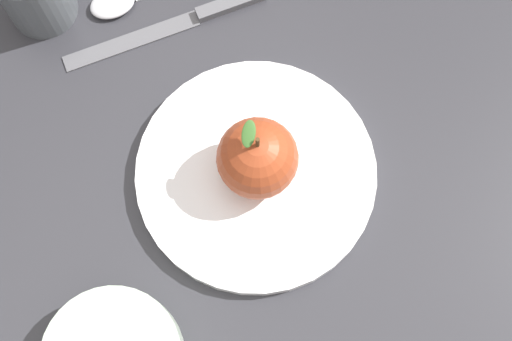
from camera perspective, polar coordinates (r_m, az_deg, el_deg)
The scene contains 4 objects.
ground_plane at distance 0.72m, azimuth -1.78°, elevation 2.87°, with size 2.40×2.40×0.00m, color #2D2D33.
dinner_plate at distance 0.70m, azimuth 0.00°, elevation -0.25°, with size 0.23×0.23×0.02m.
apple at distance 0.66m, azimuth 0.12°, elevation 0.97°, with size 0.08×0.08×0.09m.
knife at distance 0.77m, azimuth -5.68°, elevation 11.63°, with size 0.12×0.20×0.01m.
Camera 1 is at (-0.17, 0.17, 0.68)m, focal length 50.80 mm.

